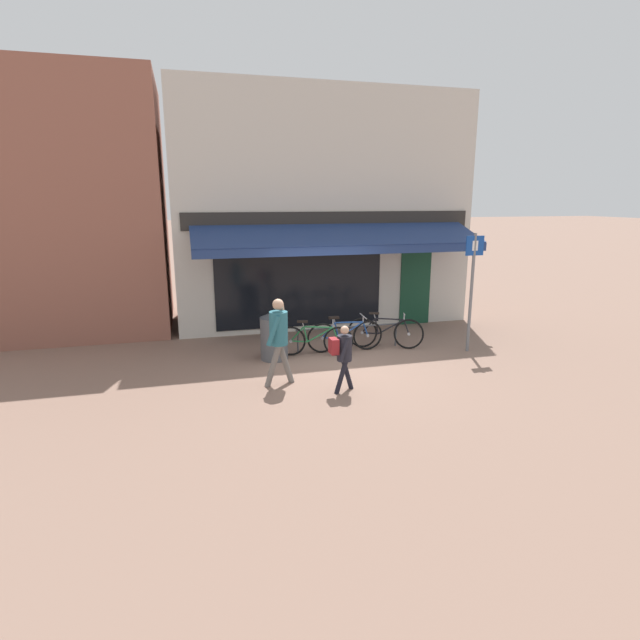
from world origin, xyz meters
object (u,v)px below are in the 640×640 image
(pedestrian_adult, at_px, (279,332))
(parking_sign, at_px, (472,281))
(litter_bin, at_px, (274,336))
(pedestrian_child, at_px, (343,351))
(bicycle_black, at_px, (385,332))
(bicycle_blue, at_px, (345,336))
(bicycle_green, at_px, (314,340))

(pedestrian_adult, distance_m, parking_sign, 4.82)
(pedestrian_adult, distance_m, litter_bin, 1.66)
(pedestrian_child, bearing_deg, bicycle_black, 50.67)
(pedestrian_child, bearing_deg, parking_sign, 22.48)
(pedestrian_adult, xyz_separation_m, pedestrian_child, (1.06, -0.66, -0.26))
(pedestrian_child, distance_m, parking_sign, 4.06)
(bicycle_blue, bearing_deg, pedestrian_child, -105.82)
(pedestrian_child, relative_size, parking_sign, 0.46)
(bicycle_green, xyz_separation_m, bicycle_blue, (0.77, 0.12, 0.02))
(bicycle_green, xyz_separation_m, pedestrian_adult, (-1.10, -1.59, 0.67))
(bicycle_black, relative_size, litter_bin, 1.62)
(bicycle_green, relative_size, bicycle_black, 0.98)
(bicycle_green, height_order, pedestrian_child, pedestrian_child)
(bicycle_green, bearing_deg, pedestrian_adult, -108.65)
(pedestrian_adult, height_order, parking_sign, parking_sign)
(bicycle_green, height_order, litter_bin, litter_bin)
(bicycle_green, xyz_separation_m, litter_bin, (-0.92, -0.01, 0.17))
(litter_bin, bearing_deg, pedestrian_child, -68.41)
(pedestrian_adult, bearing_deg, bicycle_green, 66.23)
(parking_sign, bearing_deg, pedestrian_adult, -167.93)
(bicycle_black, xyz_separation_m, pedestrian_adult, (-2.90, -1.77, 0.66))
(bicycle_black, height_order, parking_sign, parking_sign)
(pedestrian_adult, bearing_deg, pedestrian_child, -20.66)
(bicycle_black, bearing_deg, parking_sign, -1.26)
(litter_bin, height_order, parking_sign, parking_sign)
(pedestrian_child, relative_size, litter_bin, 1.18)
(litter_bin, relative_size, parking_sign, 0.39)
(bicycle_green, xyz_separation_m, bicycle_black, (1.80, 0.17, 0.01))
(bicycle_blue, relative_size, pedestrian_adult, 1.07)
(bicycle_blue, height_order, parking_sign, parking_sign)
(bicycle_blue, distance_m, bicycle_black, 1.03)
(bicycle_black, distance_m, pedestrian_child, 3.06)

